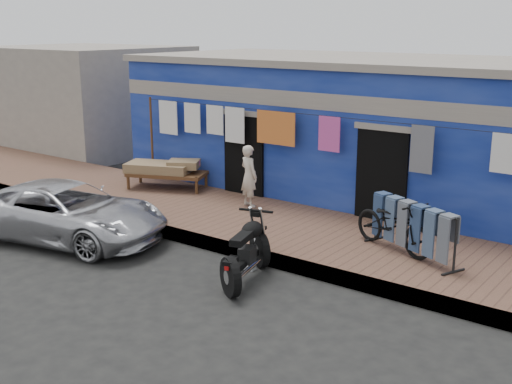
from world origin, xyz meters
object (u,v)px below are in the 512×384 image
object	(u,v)px
bicycle	(394,219)
charpoy	(167,175)
motorcycle	(246,249)
seated_person	(249,176)
jeans_rack	(413,229)
car	(67,211)

from	to	relation	value
bicycle	charpoy	size ratio (longest dim) A/B	0.80
motorcycle	charpoy	world-z (taller)	motorcycle
seated_person	jeans_rack	size ratio (longest dim) A/B	0.68
seated_person	motorcycle	xyz separation A→B (m)	(2.17, -2.92, -0.38)
charpoy	jeans_rack	bearing A→B (deg)	-7.36
bicycle	charpoy	distance (m)	6.37
car	jeans_rack	distance (m)	6.57
seated_person	jeans_rack	xyz separation A→B (m)	(4.14, -0.78, -0.20)
jeans_rack	charpoy	bearing A→B (deg)	172.64
bicycle	jeans_rack	size ratio (longest dim) A/B	0.87
motorcycle	seated_person	bearing A→B (deg)	109.89
seated_person	charpoy	xyz separation A→B (m)	(-2.56, 0.08, -0.35)
charpoy	car	bearing A→B (deg)	-79.08
seated_person	bicycle	distance (m)	3.82
car	jeans_rack	bearing A→B (deg)	-79.53
charpoy	jeans_rack	distance (m)	6.76
seated_person	charpoy	distance (m)	2.59
jeans_rack	car	bearing A→B (deg)	-156.84
car	bicycle	distance (m)	6.24
seated_person	charpoy	bearing A→B (deg)	17.10
car	jeans_rack	xyz separation A→B (m)	(6.04, 2.58, 0.15)
car	jeans_rack	world-z (taller)	jeans_rack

